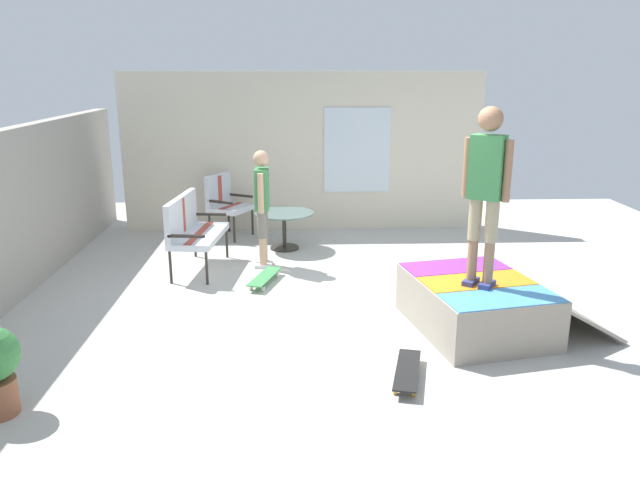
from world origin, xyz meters
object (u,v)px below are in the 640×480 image
Objects in this scene: patio_chair_near_house at (225,200)px; skateboard_by_bench at (265,277)px; person_watching at (262,201)px; person_skater at (486,183)px; patio_table at (284,223)px; skate_ramp at (478,305)px; patio_bench at (191,226)px; skateboard_spare at (407,371)px.

patio_chair_near_house reaches higher than skateboard_by_bench.
person_skater is at bearing -136.07° from person_watching.
patio_table is at bearing -8.23° from skateboard_by_bench.
patio_table is 4.02m from person_skater.
patio_chair_near_house reaches higher than skate_ramp.
skate_ramp is 2.63× the size of skateboard_by_bench.
person_watching is (-1.62, -0.70, 0.32)m from patio_chair_near_house.
patio_chair_near_house is 1.13× the size of patio_table.
person_skater is at bearing -124.82° from patio_bench.
patio_table is 0.50× the size of person_skater.
person_watching reaches higher than skateboard_spare.
skateboard_by_bench is (1.67, 2.27, -1.51)m from person_skater.
person_watching is at bearing 43.93° from person_skater.
patio_chair_near_house is 5.42m from skateboard_spare.
patio_bench is 1.30m from skateboard_by_bench.
patio_bench is 1.76m from patio_chair_near_house.
skate_ramp is at bearing -141.55° from patio_chair_near_house.
person_watching is 1.12m from skateboard_by_bench.
patio_bench is 0.73× the size of person_skater.
patio_chair_near_house is 1.24× the size of skateboard_spare.
skate_ramp is 2.12× the size of patio_chair_near_house.
patio_chair_near_house is 0.57× the size of person_skater.
person_watching is 0.90× the size of person_skater.
patio_table is at bearing 32.07° from person_skater.
patio_table is 1.04m from person_watching.
skate_ramp reaches higher than skateboard_by_bench.
skate_ramp is 2.62× the size of skateboard_spare.
patio_table is (0.97, -1.24, -0.21)m from patio_bench.
patio_table is at bearing -51.94° from patio_bench.
patio_chair_near_house reaches higher than patio_table.
person_skater reaches higher than skateboard_spare.
patio_chair_near_house is 1.79m from person_watching.
skateboard_by_bench is at bearing -176.22° from person_watching.
person_watching reaches higher than patio_table.
patio_table is at bearing -128.18° from patio_chair_near_house.
patio_bench reaches higher than skateboard_by_bench.
skate_ramp reaches higher than skateboard_spare.
skateboard_spare is (-4.95, -2.14, -0.53)m from patio_chair_near_house.
skateboard_spare is (-1.09, 0.93, -0.19)m from skate_ramp.
skateboard_spare is at bearing -156.67° from person_watching.
patio_bench is 1.58× the size of skateboard_spare.
skateboard_by_bench is (-2.35, -0.75, -0.53)m from patio_chair_near_house.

